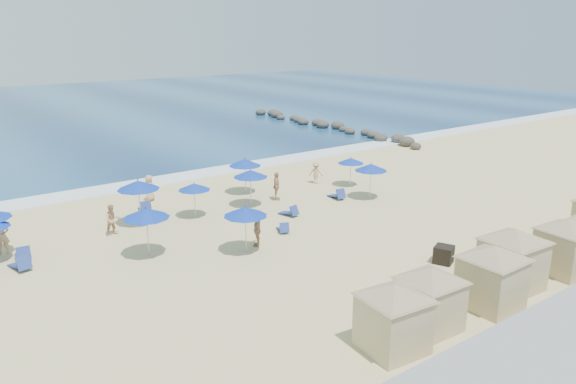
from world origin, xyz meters
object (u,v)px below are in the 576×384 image
(cabana_3, at_px, (514,251))
(beachgoer_2, at_px, (277,186))
(umbrella_5, at_px, (194,187))
(beachgoer_4, at_px, (149,188))
(umbrella_4, at_px, (138,185))
(umbrella_9, at_px, (351,161))
(umbrella_8, at_px, (245,162))
(trash_bin, at_px, (444,255))
(cabana_1, at_px, (430,291))
(umbrella_10, at_px, (371,167))
(cabana_0, at_px, (394,309))
(cabana_2, at_px, (493,269))
(beachgoer_5, at_px, (257,230))
(beachgoer_1, at_px, (112,220))
(cabana_4, at_px, (566,239))
(umbrella_3, at_px, (146,213))
(umbrella_7, at_px, (250,173))
(beachgoer_3, at_px, (316,173))
(beachgoer_0, at_px, (2,236))
(umbrella_6, at_px, (245,211))

(cabana_3, height_order, beachgoer_2, cabana_3)
(umbrella_5, relative_size, beachgoer_4, 1.26)
(umbrella_4, height_order, umbrella_9, umbrella_4)
(umbrella_8, bearing_deg, umbrella_4, -167.79)
(trash_bin, bearing_deg, cabana_3, -111.65)
(cabana_1, bearing_deg, umbrella_10, 52.81)
(umbrella_8, bearing_deg, umbrella_10, -44.72)
(umbrella_9, height_order, beachgoer_2, umbrella_9)
(cabana_0, distance_m, cabana_1, 2.12)
(cabana_2, distance_m, beachgoer_4, 21.90)
(cabana_3, bearing_deg, beachgoer_5, 119.72)
(beachgoer_4, bearing_deg, umbrella_4, 26.83)
(umbrella_4, distance_m, beachgoer_1, 2.41)
(cabana_4, distance_m, umbrella_5, 19.31)
(umbrella_9, distance_m, beachgoer_4, 13.60)
(cabana_2, xyz_separation_m, umbrella_3, (-8.71, 12.79, 0.58))
(umbrella_7, bearing_deg, cabana_2, -88.41)
(beachgoer_3, bearing_deg, umbrella_3, 69.03)
(cabana_0, relative_size, umbrella_5, 2.00)
(cabana_0, relative_size, cabana_1, 1.02)
(cabana_0, distance_m, beachgoer_4, 21.20)
(beachgoer_0, bearing_deg, cabana_3, -27.97)
(umbrella_10, relative_size, beachgoer_0, 1.29)
(beachgoer_0, height_order, beachgoer_4, beachgoer_0)
(cabana_3, bearing_deg, trash_bin, 92.19)
(cabana_2, relative_size, cabana_3, 0.96)
(cabana_2, bearing_deg, beachgoer_3, 71.46)
(beachgoer_0, bearing_deg, cabana_1, -39.26)
(cabana_0, bearing_deg, umbrella_9, 51.19)
(cabana_0, height_order, umbrella_10, cabana_0)
(beachgoer_4, bearing_deg, umbrella_9, 124.73)
(beachgoer_2, bearing_deg, beachgoer_5, 173.03)
(cabana_1, relative_size, cabana_2, 0.93)
(umbrella_5, distance_m, beachgoer_4, 4.80)
(cabana_1, relative_size, umbrella_10, 1.75)
(beachgoer_1, bearing_deg, umbrella_4, 21.15)
(cabana_1, height_order, umbrella_7, cabana_1)
(beachgoer_4, distance_m, beachgoer_5, 10.57)
(umbrella_8, bearing_deg, umbrella_7, -115.68)
(umbrella_4, xyz_separation_m, umbrella_9, (14.87, -1.02, -0.51))
(cabana_0, distance_m, umbrella_4, 17.30)
(umbrella_8, bearing_deg, beachgoer_0, -173.30)
(beachgoer_3, distance_m, beachgoer_5, 12.32)
(umbrella_6, bearing_deg, beachgoer_0, 144.14)
(umbrella_4, height_order, beachgoer_5, umbrella_4)
(cabana_2, bearing_deg, beachgoer_2, 84.60)
(cabana_3, distance_m, umbrella_6, 12.07)
(umbrella_7, relative_size, beachgoer_1, 1.44)
(umbrella_8, bearing_deg, trash_bin, -85.34)
(trash_bin, distance_m, beachgoer_2, 12.82)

